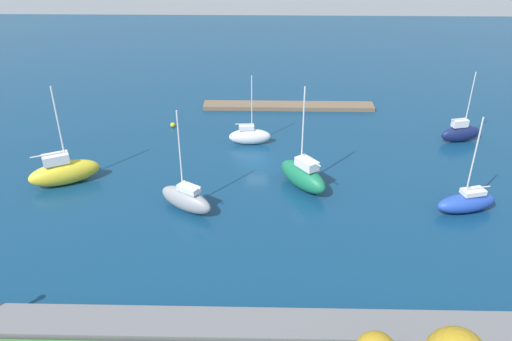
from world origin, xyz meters
TOP-DOWN VIEW (x-y plane):
  - water at (0.00, 0.00)m, footprint 160.00×160.00m
  - pier_dock at (-4.29, -17.13)m, footprint 25.04×2.73m
  - breakwater at (0.00, 26.92)m, footprint 68.01×2.96m
  - sailboat_navy_outer_mooring at (-25.86, -6.26)m, footprint 5.67×2.83m
  - sailboat_green_inner_mooring at (-5.07, 5.79)m, footprint 5.96×6.96m
  - sailboat_yellow_far_north at (20.88, 5.53)m, footprint 7.68×5.37m
  - sailboat_blue_by_breakwater at (-21.12, 10.07)m, footprint 6.65×3.62m
  - sailboat_white_mid_basin at (1.01, -4.84)m, footprint 5.35×1.83m
  - sailboat_gray_far_south at (6.86, 10.44)m, footprint 6.24×5.02m
  - mooring_buoy_yellow at (11.65, -9.82)m, footprint 0.64×0.64m

SIDE VIEW (x-z plane):
  - water at x=0.00m, z-range 0.00..0.00m
  - pier_dock at x=-4.29m, z-range 0.00..0.59m
  - mooring_buoy_yellow at x=11.65m, z-range 0.00..0.64m
  - breakwater at x=0.00m, z-range 0.00..1.39m
  - sailboat_blue_by_breakwater at x=-21.12m, z-range -4.04..6.20m
  - sailboat_white_mid_basin at x=1.01m, z-range -3.37..5.62m
  - sailboat_navy_outer_mooring at x=-25.86m, z-range -3.38..5.79m
  - sailboat_gray_far_south at x=6.86m, z-range -4.05..6.63m
  - sailboat_green_inner_mooring at x=-5.07m, z-range -4.18..7.17m
  - sailboat_yellow_far_north at x=20.88m, z-range -4.06..7.07m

